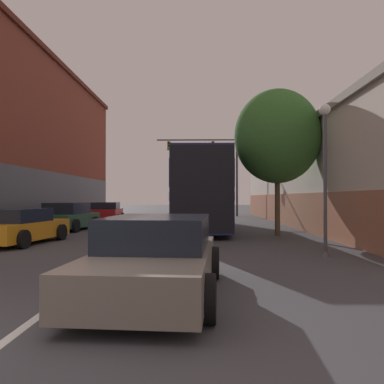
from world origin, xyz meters
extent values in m
plane|color=#424247|center=(0.00, 0.00, 0.00)|extent=(160.00, 160.00, 0.00)
cube|color=silver|center=(0.00, 16.66, 0.00)|extent=(0.14, 45.31, 0.01)
cube|color=#4C515B|center=(-6.55, 18.91, 1.60)|extent=(0.24, 22.71, 3.20)
cube|color=beige|center=(11.45, 19.10, 2.72)|extent=(7.89, 29.96, 5.44)
cube|color=#A86647|center=(7.55, 19.10, 0.95)|extent=(0.24, 29.36, 1.90)
cube|color=gray|center=(11.45, 19.10, 5.29)|extent=(8.21, 30.26, 0.30)
cube|color=navy|center=(2.30, 16.34, 2.01)|extent=(2.66, 12.42, 3.57)
cube|color=black|center=(2.30, 16.34, 2.65)|extent=(2.70, 12.17, 1.14)
cube|color=beige|center=(2.30, 16.34, 1.73)|extent=(2.69, 12.30, 0.36)
cube|color=black|center=(2.37, 10.16, 2.01)|extent=(2.47, 0.09, 3.43)
cylinder|color=black|center=(0.97, 20.17, 0.50)|extent=(0.31, 1.00, 1.00)
cylinder|color=black|center=(3.55, 20.20, 0.50)|extent=(0.31, 1.00, 1.00)
cylinder|color=black|center=(1.05, 12.48, 0.50)|extent=(0.31, 1.00, 1.00)
cylinder|color=black|center=(3.63, 12.51, 0.50)|extent=(0.31, 1.00, 1.00)
cube|color=slate|center=(1.51, 2.21, 0.49)|extent=(2.17, 4.57, 0.61)
cube|color=black|center=(1.53, 2.48, 1.07)|extent=(1.88, 2.43, 0.55)
cylinder|color=black|center=(0.63, 3.66, 0.33)|extent=(0.26, 0.68, 0.67)
cylinder|color=black|center=(2.57, 3.53, 0.33)|extent=(0.26, 0.68, 0.67)
cylinder|color=black|center=(0.45, 0.90, 0.33)|extent=(0.26, 0.68, 0.67)
cylinder|color=black|center=(2.38, 0.77, 0.33)|extent=(0.26, 0.68, 0.67)
cube|color=red|center=(-4.27, 21.81, 0.52)|extent=(2.33, 4.86, 0.73)
cube|color=black|center=(-4.25, 21.58, 1.12)|extent=(1.96, 2.60, 0.47)
cylinder|color=black|center=(-5.38, 23.16, 0.28)|extent=(0.28, 0.58, 0.56)
cylinder|color=black|center=(-3.46, 23.36, 0.28)|extent=(0.28, 0.58, 0.56)
cylinder|color=black|center=(-5.09, 20.26, 0.28)|extent=(0.28, 0.58, 0.56)
cylinder|color=black|center=(-3.16, 20.46, 0.28)|extent=(0.28, 0.58, 0.56)
cube|color=orange|center=(-4.22, 9.27, 0.49)|extent=(2.17, 4.26, 0.63)
cube|color=black|center=(-4.24, 9.07, 1.04)|extent=(1.80, 2.30, 0.48)
cylinder|color=black|center=(-4.92, 10.64, 0.31)|extent=(0.30, 0.65, 0.63)
cylinder|color=black|center=(-3.19, 10.42, 0.31)|extent=(0.30, 0.65, 0.63)
cylinder|color=black|center=(-3.51, 7.91, 0.31)|extent=(0.30, 0.65, 0.63)
cube|color=#285633|center=(-4.48, 14.92, 0.52)|extent=(2.20, 4.15, 0.68)
cube|color=black|center=(-4.50, 14.72, 1.14)|extent=(1.86, 2.23, 0.56)
cylinder|color=black|center=(-5.27, 16.24, 0.32)|extent=(0.29, 0.67, 0.65)
cylinder|color=black|center=(-3.43, 16.05, 0.32)|extent=(0.29, 0.67, 0.65)
cylinder|color=black|center=(-5.53, 13.79, 0.32)|extent=(0.29, 0.67, 0.65)
cylinder|color=black|center=(-3.68, 13.59, 0.32)|extent=(0.29, 0.67, 0.65)
cylinder|color=#333338|center=(5.64, 29.31, 3.58)|extent=(0.18, 0.18, 7.16)
cylinder|color=#333338|center=(2.04, 29.31, 6.86)|extent=(7.20, 0.12, 0.12)
cube|color=#9E8419|center=(3.48, 29.31, 6.34)|extent=(0.28, 0.24, 0.80)
sphere|color=black|center=(3.48, 29.16, 6.59)|extent=(0.18, 0.18, 0.18)
sphere|color=black|center=(3.48, 29.16, 6.34)|extent=(0.18, 0.18, 0.18)
sphere|color=green|center=(3.48, 29.16, 6.10)|extent=(0.18, 0.18, 0.18)
cube|color=#9E8419|center=(-0.48, 29.31, 6.34)|extent=(0.28, 0.24, 0.80)
sphere|color=black|center=(-0.48, 29.16, 6.59)|extent=(0.18, 0.18, 0.18)
sphere|color=black|center=(-0.48, 29.16, 6.34)|extent=(0.18, 0.18, 0.18)
sphere|color=green|center=(-0.48, 29.16, 6.10)|extent=(0.18, 0.18, 0.18)
cone|color=#47474C|center=(5.88, 6.54, 0.10)|extent=(0.26, 0.26, 0.20)
cylinder|color=#47474C|center=(5.88, 6.54, 2.05)|extent=(0.10, 0.10, 4.10)
sphere|color=white|center=(5.88, 6.54, 4.21)|extent=(0.33, 0.33, 0.33)
cylinder|color=brown|center=(5.73, 12.40, 1.39)|extent=(0.23, 0.23, 2.79)
ellipsoid|color=#38702D|center=(5.73, 12.40, 4.40)|extent=(3.80, 3.42, 4.18)
camera|label=1|loc=(2.27, -4.24, 1.69)|focal=35.00mm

